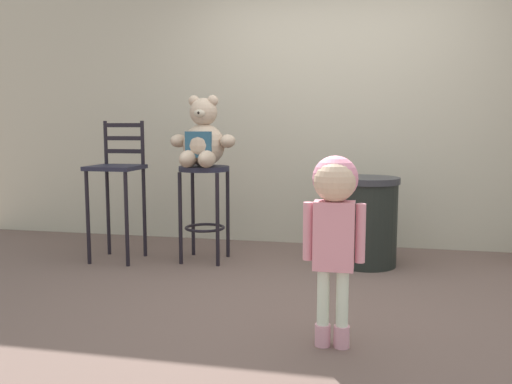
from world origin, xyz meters
The scene contains 7 objects.
ground_plane centered at (0.00, 0.00, 0.00)m, with size 24.00×24.00×0.00m, color brown.
building_wall centered at (0.00, 1.78, 1.82)m, with size 7.49×0.30×3.64m, color #B4AB95.
bar_stool_with_teddy centered at (-1.01, 0.79, 0.58)m, with size 0.42×0.42×0.80m.
teddy_bear centered at (-1.01, 0.76, 1.02)m, with size 0.55×0.49×0.59m.
child_walking centered at (0.17, -0.78, 0.72)m, with size 0.31×0.25×0.99m.
trash_bin centered at (0.33, 0.92, 0.37)m, with size 0.52×0.52×0.73m.
bar_chair_empty centered at (-1.74, 0.67, 0.71)m, with size 0.41×0.41×1.18m.
Camera 1 is at (0.34, -3.42, 1.12)m, focal length 36.93 mm.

